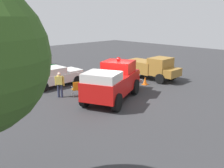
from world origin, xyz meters
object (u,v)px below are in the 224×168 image
lawn_chair_near_truck (17,72)px  lawn_chair_by_car (76,88)px  parked_pickup (151,67)px  traffic_cone (145,81)px  classic_hot_rod (55,76)px  spectator_standing (60,83)px  lawn_chair_spare (54,69)px  vintage_fire_truck (113,81)px  spectator_seated (18,71)px

lawn_chair_near_truck → lawn_chair_by_car: 7.57m
parked_pickup → traffic_cone: (1.89, 0.84, -0.68)m
classic_hot_rod → parked_pickup: 8.01m
parked_pickup → traffic_cone: size_ratio=7.64×
classic_hot_rod → spectator_standing: (1.38, 2.74, 0.22)m
lawn_chair_near_truck → lawn_chair_by_car: bearing=94.3°
lawn_chair_spare → traffic_cone: size_ratio=1.61×
classic_hot_rod → vintage_fire_truck: bearing=99.4°
lawn_chair_by_car → lawn_chair_near_truck: bearing=-85.7°
parked_pickup → spectator_seated: size_ratio=3.76×
parked_pickup → lawn_chair_spare: bearing=-52.0°
spectator_seated → vintage_fire_truck: bearing=101.7°
lawn_chair_by_car → lawn_chair_spare: size_ratio=1.00×
traffic_cone → parked_pickup: bearing=-156.0°
lawn_chair_near_truck → lawn_chair_by_car: (-0.57, 7.54, 0.00)m
lawn_chair_spare → traffic_cone: bearing=114.1°
parked_pickup → lawn_chair_spare: parked_pickup is taller
classic_hot_rod → lawn_chair_by_car: bearing=81.3°
parked_pickup → lawn_chair_by_car: bearing=-3.8°
vintage_fire_truck → traffic_cone: vintage_fire_truck is taller
traffic_cone → lawn_chair_near_truck: bearing=-55.1°
parked_pickup → lawn_chair_near_truck: parked_pickup is taller
parked_pickup → spectator_seated: 11.32m
classic_hot_rod → lawn_chair_by_car: 3.39m
parked_pickup → lawn_chair_by_car: size_ratio=4.75×
spectator_standing → traffic_cone: 6.82m
vintage_fire_truck → lawn_chair_spare: size_ratio=6.20×
spectator_seated → spectator_standing: spectator_standing is taller
lawn_chair_spare → spectator_standing: bearing=61.5°
lawn_chair_near_truck → spectator_standing: bearing=87.5°
lawn_chair_near_truck → spectator_standing: spectator_standing is taller
vintage_fire_truck → lawn_chair_spare: bearing=-95.6°
lawn_chair_near_truck → spectator_seated: (-0.02, 0.13, 0.11)m
vintage_fire_truck → spectator_seated: size_ratio=4.90×
parked_pickup → spectator_standing: size_ratio=2.90×
classic_hot_rod → lawn_chair_spare: size_ratio=4.28×
lawn_chair_by_car → vintage_fire_truck: bearing=124.2°
lawn_chair_spare → spectator_standing: 6.49m
parked_pickup → traffic_cone: parked_pickup is taller
vintage_fire_truck → lawn_chair_near_truck: vintage_fire_truck is taller
classic_hot_rod → parked_pickup: parked_pickup is taller
vintage_fire_truck → traffic_cone: bearing=-170.2°
lawn_chair_near_truck → lawn_chair_spare: (-2.79, 1.25, 0.00)m
spectator_standing → parked_pickup: bearing=172.5°
vintage_fire_truck → parked_pickup: vintage_fire_truck is taller
lawn_chair_by_car → traffic_cone: size_ratio=1.61×
lawn_chair_by_car → spectator_standing: size_ratio=0.61×
lawn_chair_near_truck → spectator_standing: (0.30, 6.94, 0.37)m
spectator_seated → lawn_chair_spare: bearing=158.1°
spectator_seated → spectator_standing: bearing=87.4°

